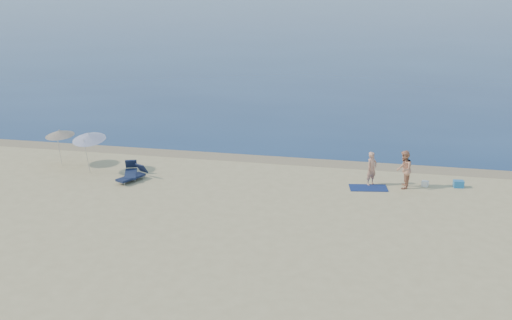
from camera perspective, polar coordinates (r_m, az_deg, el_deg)
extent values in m
cube|color=#0D244E|center=(114.29, 10.08, 11.93)|extent=(240.00, 160.00, 0.01)
cube|color=#847254|center=(35.03, 4.44, -0.13)|extent=(240.00, 1.60, 0.00)
imported|color=tan|center=(31.59, 10.25, -0.76)|extent=(0.70, 0.72, 1.67)
imported|color=tan|center=(31.46, 13.03, -0.83)|extent=(0.79, 0.97, 1.86)
cube|color=#0F1D4E|center=(31.37, 9.95, -2.46)|extent=(1.94, 1.29, 0.03)
cube|color=white|center=(32.19, 14.78, -2.04)|extent=(0.37, 0.34, 0.27)
cube|color=#1F69A9|center=(32.48, 17.56, -2.04)|extent=(0.52, 0.40, 0.34)
cylinder|color=silver|center=(33.69, -14.79, 0.28)|extent=(0.06, 0.41, 1.95)
cone|color=white|center=(33.74, -14.65, 2.01)|extent=(1.82, 1.84, 0.61)
sphere|color=silver|center=(33.70, -14.67, 2.28)|extent=(0.06, 0.06, 0.06)
cylinder|color=silver|center=(35.49, -17.07, 0.82)|extent=(0.10, 0.21, 1.83)
cone|color=beige|center=(35.40, -17.06, 2.31)|extent=(1.94, 1.95, 0.44)
sphere|color=silver|center=(35.36, -17.08, 2.57)|extent=(0.05, 0.05, 0.05)
cube|color=#16203E|center=(32.79, -11.08, -1.24)|extent=(1.09, 1.69, 0.11)
cube|color=#16203E|center=(33.45, -11.04, -0.33)|extent=(0.68, 0.56, 0.51)
cylinder|color=#A5A5AD|center=(32.81, -10.66, -1.41)|extent=(0.03, 0.03, 0.23)
cube|color=#141C37|center=(32.33, -11.08, -1.53)|extent=(1.15, 1.61, 0.10)
cube|color=#141C37|center=(32.72, -10.12, -0.72)|extent=(0.66, 0.57, 0.49)
cylinder|color=#A5A5AD|center=(32.21, -10.80, -1.79)|extent=(0.03, 0.03, 0.22)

